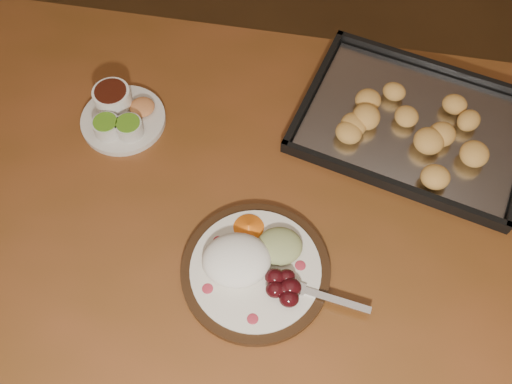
{
  "coord_description": "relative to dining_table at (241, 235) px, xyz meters",
  "views": [
    {
      "loc": [
        0.22,
        -0.33,
        1.66
      ],
      "look_at": [
        0.23,
        0.18,
        0.77
      ],
      "focal_mm": 40.0,
      "sensor_mm": 36.0,
      "label": 1
    }
  ],
  "objects": [
    {
      "name": "ground",
      "position": [
        -0.2,
        -0.15,
        -0.65
      ],
      "size": [
        4.0,
        4.0,
        0.0
      ],
      "primitive_type": "plane",
      "color": "brown",
      "rests_on": "ground"
    },
    {
      "name": "dining_table",
      "position": [
        0.0,
        0.0,
        0.0
      ],
      "size": [
        1.65,
        1.18,
        0.75
      ],
      "rotation": [
        0.0,
        0.0,
        -0.2
      ],
      "color": "brown",
      "rests_on": "ground"
    },
    {
      "name": "dinner_plate",
      "position": [
        0.02,
        -0.11,
        0.12
      ],
      "size": [
        0.31,
        0.25,
        0.06
      ],
      "rotation": [
        0.0,
        0.0,
        -0.47
      ],
      "color": "black",
      "rests_on": "dining_table"
    },
    {
      "name": "condiment_saucer",
      "position": [
        -0.23,
        0.21,
        0.12
      ],
      "size": [
        0.17,
        0.17,
        0.06
      ],
      "rotation": [
        0.0,
        0.0,
        0.24
      ],
      "color": "beige",
      "rests_on": "dining_table"
    },
    {
      "name": "baking_tray",
      "position": [
        0.34,
        0.18,
        0.11
      ],
      "size": [
        0.53,
        0.47,
        0.05
      ],
      "rotation": [
        0.0,
        0.0,
        -0.44
      ],
      "color": "black",
      "rests_on": "dining_table"
    }
  ]
}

